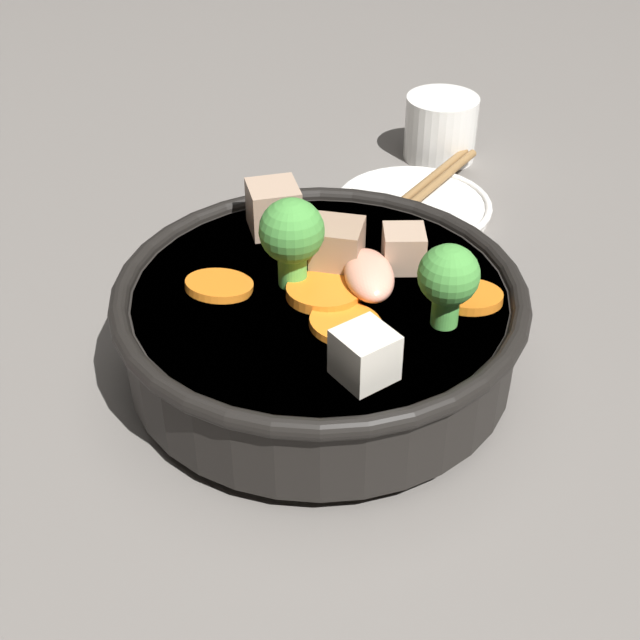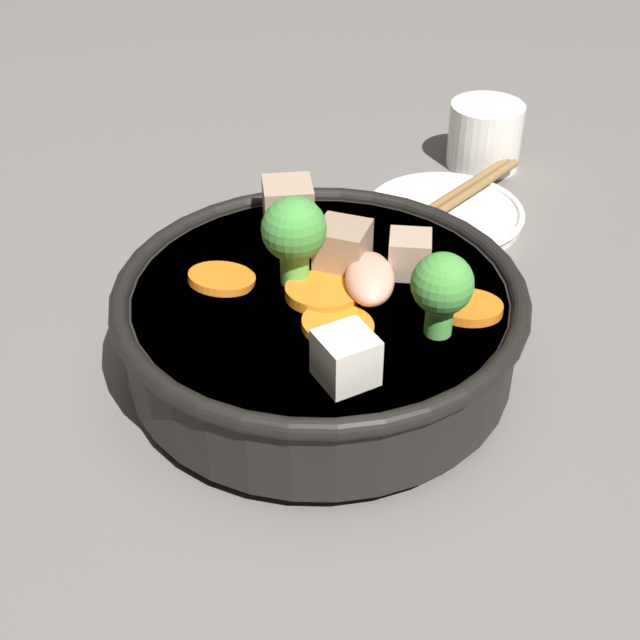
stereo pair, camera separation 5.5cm
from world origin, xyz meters
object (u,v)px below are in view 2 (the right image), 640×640
object	(u,v)px
side_saucer	(445,214)
stirfry_bowl	(321,317)
tea_cup	(485,135)
chopsticks_pair	(446,203)

from	to	relation	value
side_saucer	stirfry_bowl	bearing A→B (deg)	-132.99
side_saucer	tea_cup	size ratio (longest dim) A/B	1.98
stirfry_bowl	side_saucer	distance (m)	0.22
side_saucer	tea_cup	world-z (taller)	tea_cup
stirfry_bowl	tea_cup	size ratio (longest dim) A/B	3.86
stirfry_bowl	side_saucer	xyz separation A→B (m)	(0.15, 0.16, -0.04)
side_saucer	tea_cup	xyz separation A→B (m)	(0.07, 0.09, 0.02)
side_saucer	chopsticks_pair	bearing A→B (deg)	0.00
stirfry_bowl	chopsticks_pair	world-z (taller)	stirfry_bowl
tea_cup	chopsticks_pair	world-z (taller)	tea_cup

